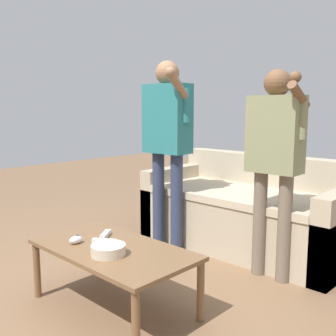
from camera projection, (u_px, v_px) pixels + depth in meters
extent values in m
plane|color=brown|center=(100.00, 298.00, 2.54)|extent=(12.00, 12.00, 0.00)
cube|color=#B7A88E|center=(246.00, 221.00, 3.49)|extent=(1.81, 0.89, 0.45)
cube|color=#C6B59A|center=(242.00, 195.00, 3.41)|extent=(1.53, 0.77, 0.06)
cube|color=#B7A88E|center=(268.00, 173.00, 3.69)|extent=(1.81, 0.18, 0.34)
cube|color=#B7A88E|center=(177.00, 197.00, 4.05)|extent=(0.14, 0.89, 0.63)
cube|color=brown|center=(113.00, 249.00, 2.36)|extent=(1.02, 0.56, 0.03)
cylinder|color=brown|center=(37.00, 270.00, 2.54)|extent=(0.04, 0.04, 0.36)
cylinder|color=brown|center=(136.00, 326.00, 1.89)|extent=(0.04, 0.04, 0.36)
cylinder|color=brown|center=(99.00, 250.00, 2.89)|extent=(0.04, 0.04, 0.36)
cylinder|color=brown|center=(201.00, 291.00, 2.24)|extent=(0.04, 0.04, 0.36)
cylinder|color=beige|center=(108.00, 250.00, 2.23)|extent=(0.20, 0.20, 0.06)
ellipsoid|color=white|center=(76.00, 240.00, 2.43)|extent=(0.06, 0.09, 0.05)
cylinder|color=#4C4C51|center=(77.00, 235.00, 2.43)|extent=(0.02, 0.02, 0.01)
cylinder|color=#2D3856|center=(158.00, 199.00, 3.49)|extent=(0.11, 0.11, 0.84)
cylinder|color=#2D3856|center=(177.00, 203.00, 3.35)|extent=(0.11, 0.11, 0.84)
cube|color=#28757A|center=(167.00, 119.00, 3.32)|extent=(0.41, 0.23, 0.58)
sphere|color=#936B4C|center=(167.00, 73.00, 3.26)|extent=(0.20, 0.20, 0.20)
cylinder|color=#936B4C|center=(150.00, 121.00, 3.45)|extent=(0.07, 0.07, 0.55)
cylinder|color=#28757A|center=(186.00, 105.00, 3.17)|extent=(0.07, 0.07, 0.27)
cylinder|color=#936B4C|center=(178.00, 86.00, 3.08)|extent=(0.08, 0.24, 0.24)
sphere|color=#936B4C|center=(170.00, 72.00, 2.99)|extent=(0.08, 0.08, 0.08)
cylinder|color=#756656|center=(260.00, 223.00, 2.87)|extent=(0.10, 0.10, 0.77)
cylinder|color=#756656|center=(284.00, 229.00, 2.74)|extent=(0.10, 0.10, 0.77)
cube|color=gray|center=(275.00, 134.00, 2.70)|extent=(0.37, 0.20, 0.53)
sphere|color=brown|center=(277.00, 83.00, 2.65)|extent=(0.18, 0.18, 0.18)
cylinder|color=brown|center=(252.00, 137.00, 2.83)|extent=(0.07, 0.07, 0.50)
cylinder|color=gray|center=(302.00, 120.00, 2.57)|extent=(0.07, 0.07, 0.25)
cylinder|color=brown|center=(299.00, 95.00, 2.50)|extent=(0.07, 0.25, 0.18)
sphere|color=brown|center=(295.00, 77.00, 2.44)|extent=(0.07, 0.07, 0.07)
cube|color=white|center=(104.00, 241.00, 2.42)|extent=(0.14, 0.11, 0.03)
cylinder|color=silver|center=(108.00, 239.00, 2.41)|extent=(0.01, 0.01, 0.00)
cube|color=silver|center=(97.00, 238.00, 2.43)|extent=(0.02, 0.02, 0.00)
cube|color=white|center=(105.00, 235.00, 2.55)|extent=(0.11, 0.14, 0.03)
cylinder|color=silver|center=(107.00, 231.00, 2.58)|extent=(0.01, 0.01, 0.00)
cube|color=silver|center=(103.00, 234.00, 2.51)|extent=(0.02, 0.02, 0.00)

